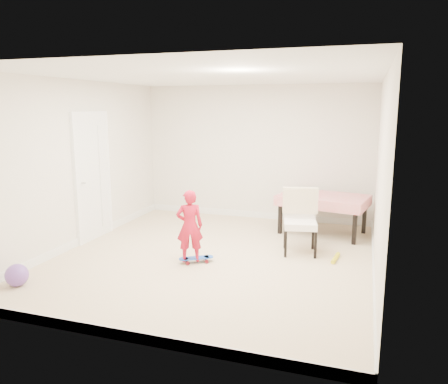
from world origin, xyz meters
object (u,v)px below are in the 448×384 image
(child, at_px, (190,228))
(balloon, at_px, (17,275))
(dining_chair, at_px, (300,222))
(skateboard, at_px, (196,260))
(dining_table, at_px, (323,214))

(child, height_order, balloon, child)
(dining_chair, bearing_deg, balloon, -154.70)
(skateboard, xyz_separation_m, balloon, (-1.80, -1.46, 0.10))
(skateboard, bearing_deg, dining_table, 20.08)
(dining_table, bearing_deg, dining_chair, -89.32)
(dining_table, relative_size, dining_chair, 1.50)
(dining_chair, xyz_separation_m, skateboard, (-1.34, -0.87, -0.45))
(dining_table, xyz_separation_m, balloon, (-3.35, -3.52, -0.20))
(dining_chair, distance_m, skateboard, 1.66)
(skateboard, height_order, child, child)
(dining_chair, relative_size, child, 0.95)
(child, bearing_deg, dining_table, -153.52)
(dining_table, xyz_separation_m, child, (-1.62, -2.12, 0.17))
(skateboard, bearing_deg, dining_chair, 0.30)
(skateboard, height_order, balloon, balloon)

